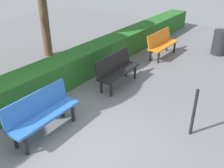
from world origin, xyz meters
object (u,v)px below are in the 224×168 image
Objects in this scene: bench_orange at (162,43)px; bench_blue at (42,112)px; bench_black at (117,69)px; trash_bin at (220,42)px.

bench_orange is 5.26m from bench_blue.
bench_black is 1.78× the size of trash_bin.
trash_bin is at bearing 156.57° from bench_black.
bench_blue is at bearing 1.23° from bench_orange.
trash_bin is (-6.63, 1.63, -0.05)m from bench_blue.
bench_black is 4.39m from trash_bin.
bench_blue is at bearing -2.05° from bench_black.
trash_bin reaches higher than bench_black.
bench_blue is (2.55, -0.01, -0.00)m from bench_black.
bench_orange is 1.02× the size of bench_blue.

